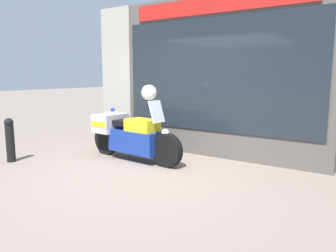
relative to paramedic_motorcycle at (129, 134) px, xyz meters
The scene contains 6 objects.
ground_plane 1.28m from the paramedic_motorcycle, 37.93° to the right, with size 60.00×60.00×0.00m, color gray.
shop_building 1.78m from the paramedic_motorcycle, 67.42° to the left, with size 5.35×0.55×3.26m.
window_display 1.84m from the paramedic_motorcycle, 45.27° to the left, with size 4.00×0.30×2.08m.
paramedic_motorcycle is the anchor object (origin of this frame).
white_helmet 1.01m from the paramedic_motorcycle, ahead, with size 0.29×0.29×0.29m, color white.
street_bollard 2.31m from the paramedic_motorcycle, 140.38° to the right, with size 0.17×0.17×0.86m.
Camera 1 is at (3.36, -4.18, 1.69)m, focal length 35.00 mm.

